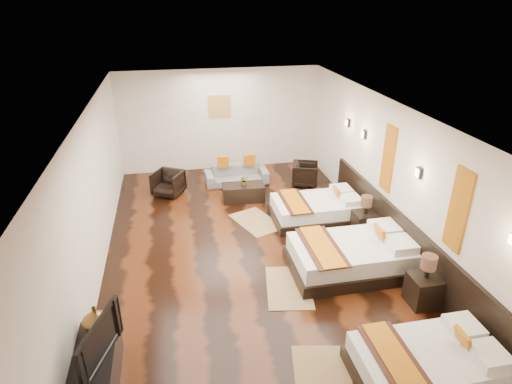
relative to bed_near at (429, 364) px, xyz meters
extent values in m
cube|color=black|center=(-1.69, 3.25, -0.25)|extent=(5.50, 9.50, 0.01)
cube|color=white|center=(-1.69, 3.25, 2.55)|extent=(5.50, 9.50, 0.01)
cube|color=silver|center=(-1.69, 8.00, 1.15)|extent=(5.50, 0.01, 2.80)
cube|color=silver|center=(-4.44, 3.25, 1.15)|extent=(0.01, 9.50, 2.80)
cube|color=silver|center=(1.06, 3.25, 1.15)|extent=(0.01, 9.50, 2.80)
cube|color=black|center=(1.02, 2.45, 0.20)|extent=(0.08, 6.60, 0.90)
cube|color=black|center=(-0.02, 0.00, -0.15)|extent=(1.89, 1.17, 0.20)
cube|color=white|center=(-0.02, 0.00, 0.09)|extent=(1.80, 1.08, 0.27)
cube|color=#B9640D|center=(0.43, 0.00, 0.33)|extent=(0.14, 0.29, 0.29)
cube|color=#38190F|center=(-0.52, 0.00, 0.23)|extent=(0.50, 1.19, 0.02)
cube|color=#B9640D|center=(-0.52, 0.00, 0.24)|extent=(0.34, 1.19, 0.02)
cube|color=black|center=(-0.02, 2.50, -0.13)|extent=(2.20, 1.36, 0.23)
cube|color=white|center=(-0.02, 2.50, 0.14)|extent=(2.10, 1.26, 0.31)
cube|color=#B9640D|center=(0.50, 2.50, 0.42)|extent=(0.16, 0.34, 0.34)
cube|color=#38190F|center=(-0.60, 2.50, 0.31)|extent=(0.58, 1.38, 0.02)
cube|color=#B9640D|center=(-0.60, 2.50, 0.32)|extent=(0.40, 1.38, 0.02)
cube|color=black|center=(-0.02, 4.45, -0.15)|extent=(1.94, 1.20, 0.20)
cube|color=white|center=(-0.02, 4.45, 0.10)|extent=(1.85, 1.11, 0.28)
cube|color=#B9640D|center=(0.44, 4.45, 0.35)|extent=(0.14, 0.30, 0.30)
cube|color=#38190F|center=(-0.53, 4.45, 0.24)|extent=(0.51, 1.22, 0.02)
cube|color=#B9640D|center=(-0.53, 4.45, 0.26)|extent=(0.35, 1.22, 0.02)
cube|color=black|center=(0.75, 1.39, 0.01)|extent=(0.46, 0.46, 0.51)
cylinder|color=black|center=(0.75, 1.39, 0.37)|extent=(0.08, 0.08, 0.20)
cylinder|color=#3F2619|center=(0.75, 1.39, 0.55)|extent=(0.25, 0.25, 0.22)
cube|color=black|center=(0.75, 3.66, 0.00)|extent=(0.44, 0.44, 0.49)
cylinder|color=black|center=(0.75, 3.66, 0.34)|extent=(0.08, 0.08, 0.19)
cylinder|color=#3F2619|center=(0.75, 3.66, 0.51)|extent=(0.23, 0.23, 0.21)
cube|color=olive|center=(-1.34, 0.22, -0.24)|extent=(0.97, 1.32, 0.01)
cube|color=olive|center=(-1.26, 2.20, -0.24)|extent=(0.95, 1.31, 0.01)
cube|color=olive|center=(-1.35, 4.60, -0.24)|extent=(1.14, 1.39, 0.01)
imported|color=black|center=(-4.14, 0.62, 0.60)|extent=(0.46, 1.00, 0.58)
imported|color=brown|center=(-4.19, 1.15, 0.49)|extent=(0.45, 0.45, 0.37)
imported|color=slate|center=(-1.44, 6.80, -0.01)|extent=(1.66, 0.68, 0.48)
imported|color=black|center=(-3.22, 6.41, 0.06)|extent=(0.92, 0.92, 0.62)
imported|color=black|center=(0.31, 6.34, 0.05)|extent=(0.83, 0.82, 0.60)
cube|color=black|center=(-1.44, 5.75, -0.05)|extent=(1.03, 0.56, 0.40)
imported|color=#2C5E1F|center=(-1.42, 5.75, 0.27)|extent=(0.25, 0.23, 0.24)
cube|color=#D86014|center=(1.04, 1.35, 1.45)|extent=(0.04, 0.40, 1.30)
cube|color=#D86014|center=(1.04, 3.55, 1.45)|extent=(0.04, 0.40, 1.30)
cube|color=#FFD18C|center=(0.99, 0.25, 1.60)|extent=(0.02, 0.10, 0.14)
cube|color=black|center=(1.02, 2.45, 1.60)|extent=(0.06, 0.12, 0.18)
cube|color=#FFD18C|center=(0.99, 2.45, 1.60)|extent=(0.02, 0.10, 0.14)
cube|color=black|center=(1.02, 4.65, 1.60)|extent=(0.06, 0.12, 0.18)
cube|color=#FFD18C|center=(0.99, 4.65, 1.60)|extent=(0.02, 0.10, 0.14)
cube|color=black|center=(1.02, 5.55, 1.60)|extent=(0.06, 0.12, 0.18)
cube|color=#FFD18C|center=(0.99, 5.55, 1.60)|extent=(0.02, 0.10, 0.14)
cube|color=#AD873F|center=(-1.69, 7.98, 1.55)|extent=(0.60, 0.04, 0.60)
camera|label=1|loc=(-2.99, -3.57, 4.36)|focal=30.14mm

